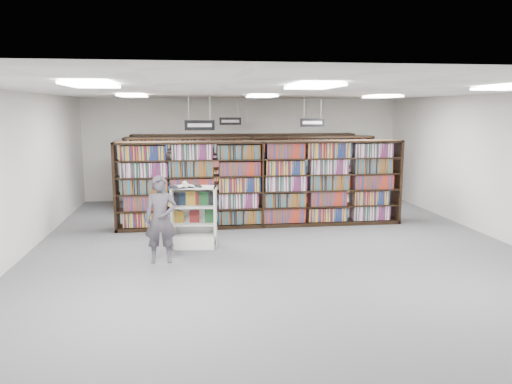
{
  "coord_description": "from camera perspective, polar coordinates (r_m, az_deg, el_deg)",
  "views": [
    {
      "loc": [
        -1.75,
        -9.94,
        2.83
      ],
      "look_at": [
        -0.34,
        0.5,
        1.1
      ],
      "focal_mm": 35.0,
      "sensor_mm": 36.0,
      "label": 1
    }
  ],
  "objects": [
    {
      "name": "floor",
      "position": [
        10.48,
        2.2,
        -6.35
      ],
      "size": [
        12.0,
        12.0,
        0.0
      ],
      "primitive_type": "plane",
      "color": "#4B4B50",
      "rests_on": "ground"
    },
    {
      "name": "troffer_front_right",
      "position": [
        8.41,
        27.16,
        10.58
      ],
      "size": [
        0.6,
        1.2,
        0.04
      ],
      "primitive_type": "cube",
      "color": "white",
      "rests_on": "ceiling"
    },
    {
      "name": "endcap_display",
      "position": [
        10.49,
        -7.05,
        -3.85
      ],
      "size": [
        0.96,
        0.56,
        1.28
      ],
      "rotation": [
        0.0,
        0.0,
        -0.11
      ],
      "color": "white",
      "rests_on": "floor"
    },
    {
      "name": "aisle_sign_left",
      "position": [
        10.94,
        -6.46,
        7.7
      ],
      "size": [
        0.65,
        0.02,
        0.8
      ],
      "color": "#B2B2B7",
      "rests_on": "ceiling"
    },
    {
      "name": "troffer_back_center",
      "position": [
        12.07,
        0.64,
        10.89
      ],
      "size": [
        0.6,
        1.2,
        0.04
      ],
      "primitive_type": "cube",
      "color": "white",
      "rests_on": "ceiling"
    },
    {
      "name": "wall_right",
      "position": [
        12.07,
        26.36,
        2.51
      ],
      "size": [
        0.1,
        12.0,
        3.2
      ],
      "primitive_type": "cube",
      "color": "silver",
      "rests_on": "ground"
    },
    {
      "name": "bookshelf_row_far",
      "position": [
        15.83,
        -1.31,
        2.86
      ],
      "size": [
        7.0,
        0.6,
        2.1
      ],
      "color": "black",
      "rests_on": "floor"
    },
    {
      "name": "shopper",
      "position": [
        9.47,
        -10.82,
        -3.1
      ],
      "size": [
        0.6,
        0.4,
        1.64
      ],
      "primitive_type": "imported",
      "rotation": [
        0.0,
        0.0,
        0.02
      ],
      "color": "#4E4853",
      "rests_on": "floor"
    },
    {
      "name": "bookshelf_row_mid",
      "position": [
        14.16,
        -0.55,
        2.1
      ],
      "size": [
        7.0,
        0.6,
        2.1
      ],
      "color": "black",
      "rests_on": "floor"
    },
    {
      "name": "wall_left",
      "position": [
        10.53,
        -25.64,
        1.7
      ],
      "size": [
        0.1,
        12.0,
        3.2
      ],
      "primitive_type": "cube",
      "color": "silver",
      "rests_on": "ground"
    },
    {
      "name": "aisle_sign_right",
      "position": [
        13.34,
        6.46,
        7.98
      ],
      "size": [
        0.65,
        0.02,
        0.8
      ],
      "color": "#B2B2B7",
      "rests_on": "ceiling"
    },
    {
      "name": "troffer_back_left",
      "position": [
        12.01,
        -13.93,
        10.63
      ],
      "size": [
        0.6,
        1.2,
        0.04
      ],
      "primitive_type": "cube",
      "color": "white",
      "rests_on": "ceiling"
    },
    {
      "name": "troffer_back_right",
      "position": [
        12.85,
        14.23,
        10.52
      ],
      "size": [
        0.6,
        1.2,
        0.04
      ],
      "primitive_type": "cube",
      "color": "white",
      "rests_on": "ceiling"
    },
    {
      "name": "wall_back",
      "position": [
        16.08,
        -1.44,
        4.93
      ],
      "size": [
        10.0,
        0.1,
        3.2
      ],
      "primitive_type": "cube",
      "color": "silver",
      "rests_on": "ground"
    },
    {
      "name": "open_book",
      "position": [
        10.25,
        -8.01,
        0.74
      ],
      "size": [
        0.64,
        0.42,
        0.13
      ],
      "rotation": [
        0.0,
        0.0,
        0.12
      ],
      "color": "black",
      "rests_on": "endcap_display"
    },
    {
      "name": "bookshelf_row_near",
      "position": [
        12.19,
        0.62,
        0.93
      ],
      "size": [
        7.0,
        0.6,
        2.1
      ],
      "color": "black",
      "rests_on": "floor"
    },
    {
      "name": "ceiling",
      "position": [
        10.1,
        2.32,
        11.42
      ],
      "size": [
        10.0,
        12.0,
        0.1
      ],
      "primitive_type": "cube",
      "color": "white",
      "rests_on": "wall_back"
    },
    {
      "name": "troffer_front_left",
      "position": [
        7.06,
        -18.3,
        11.56
      ],
      "size": [
        0.6,
        1.2,
        0.04
      ],
      "primitive_type": "cube",
      "color": "white",
      "rests_on": "ceiling"
    },
    {
      "name": "wall_front",
      "position": [
        4.48,
        15.71,
        -6.93
      ],
      "size": [
        10.0,
        0.1,
        3.2
      ],
      "primitive_type": "cube",
      "color": "silver",
      "rests_on": "ground"
    },
    {
      "name": "troffer_front_center",
      "position": [
        7.16,
        6.57,
        11.92
      ],
      "size": [
        0.6,
        1.2,
        0.04
      ],
      "primitive_type": "cube",
      "color": "white",
      "rests_on": "ceiling"
    },
    {
      "name": "aisle_sign_center",
      "position": [
        14.99,
        -2.95,
        8.17
      ],
      "size": [
        0.65,
        0.02,
        0.8
      ],
      "color": "#B2B2B7",
      "rests_on": "ceiling"
    }
  ]
}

